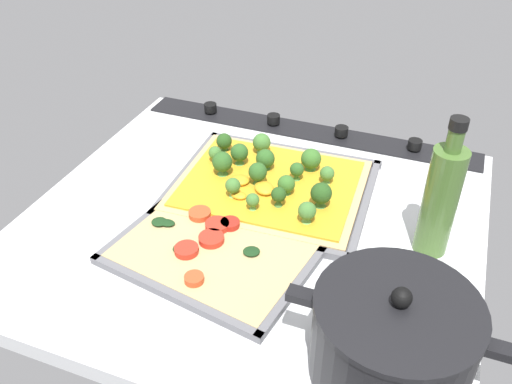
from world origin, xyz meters
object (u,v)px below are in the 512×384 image
(broccoli_pizza, at_px, (270,180))
(veggie_pizza_back, at_px, (212,248))
(baking_tray_front, at_px, (271,189))
(oil_bottle, at_px, (441,199))
(baking_tray_back, at_px, (214,253))
(cooking_pot, at_px, (392,339))

(broccoli_pizza, bearing_deg, veggie_pizza_back, 82.22)
(baking_tray_front, bearing_deg, broccoli_pizza, -38.22)
(broccoli_pizza, xyz_separation_m, oil_bottle, (-0.29, 0.06, 0.08))
(baking_tray_front, distance_m, baking_tray_back, 0.20)
(baking_tray_front, xyz_separation_m, broccoli_pizza, (0.00, -0.00, 0.02))
(broccoli_pizza, relative_size, baking_tray_back, 1.01)
(broccoli_pizza, distance_m, oil_bottle, 0.31)
(baking_tray_back, distance_m, cooking_pot, 0.32)
(baking_tray_back, xyz_separation_m, oil_bottle, (-0.31, -0.14, 0.09))
(cooking_pot, xyz_separation_m, oil_bottle, (-0.02, -0.26, 0.04))
(baking_tray_front, height_order, broccoli_pizza, broccoli_pizza)
(baking_tray_front, relative_size, broccoli_pizza, 1.07)
(oil_bottle, bearing_deg, cooking_pot, 84.82)
(baking_tray_back, xyz_separation_m, cooking_pot, (-0.29, 0.12, 0.06))
(oil_bottle, bearing_deg, baking_tray_front, -11.36)
(cooking_pot, bearing_deg, veggie_pizza_back, -22.56)
(oil_bottle, bearing_deg, baking_tray_back, 23.62)
(baking_tray_back, distance_m, oil_bottle, 0.35)
(veggie_pizza_back, xyz_separation_m, cooking_pot, (-0.29, 0.12, 0.05))
(baking_tray_front, distance_m, broccoli_pizza, 0.02)
(broccoli_pizza, bearing_deg, cooking_pot, 130.16)
(veggie_pizza_back, bearing_deg, cooking_pot, 157.44)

